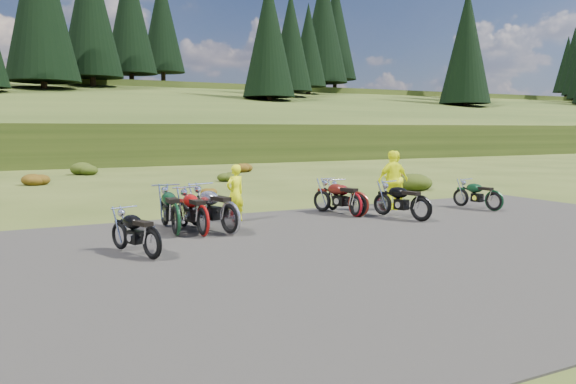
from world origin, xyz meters
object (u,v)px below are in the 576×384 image
motorcycle_0 (153,261)px  person_middle (235,194)px  motorcycle_7 (494,212)px  motorcycle_3 (231,236)px

motorcycle_0 → person_middle: bearing=-60.7°
motorcycle_7 → motorcycle_0: bearing=88.6°
motorcycle_3 → motorcycle_0: bearing=111.9°
motorcycle_3 → motorcycle_7: bearing=-105.1°
motorcycle_7 → motorcycle_3: bearing=79.7°
motorcycle_0 → motorcycle_7: size_ratio=1.01×
motorcycle_7 → person_middle: person_middle is taller
person_middle → motorcycle_7: bearing=150.0°
motorcycle_0 → person_middle: person_middle is taller
motorcycle_3 → motorcycle_7: size_ratio=1.24×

